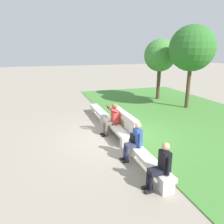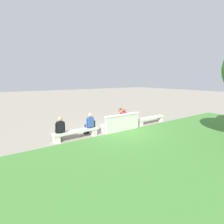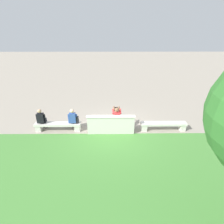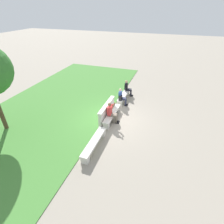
{
  "view_description": "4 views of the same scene",
  "coord_description": "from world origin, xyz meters",
  "px_view_note": "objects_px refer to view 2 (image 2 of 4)",
  "views": [
    {
      "loc": [
        7.85,
        -2.76,
        3.48
      ],
      "look_at": [
        -0.1,
        -0.15,
        1.04
      ],
      "focal_mm": 35.0,
      "sensor_mm": 36.0,
      "label": 1
    },
    {
      "loc": [
        6.2,
        8.16,
        3.05
      ],
      "look_at": [
        0.1,
        -0.59,
        1.02
      ],
      "focal_mm": 28.0,
      "sensor_mm": 36.0,
      "label": 2
    },
    {
      "loc": [
        0.01,
        8.04,
        4.79
      ],
      "look_at": [
        -0.07,
        -0.6,
        0.79
      ],
      "focal_mm": 28.0,
      "sensor_mm": 36.0,
      "label": 3
    },
    {
      "loc": [
        -8.75,
        -2.97,
        6.2
      ],
      "look_at": [
        -0.32,
        -0.11,
        0.71
      ],
      "focal_mm": 28.0,
      "sensor_mm": 36.0,
      "label": 4
    }
  ],
  "objects_px": {
    "bench_mid": "(76,133)",
    "backpack": "(92,124)",
    "person_photographer": "(122,117)",
    "person_distant": "(89,123)",
    "bench_near": "(119,125)",
    "person_companion": "(60,128)",
    "bench_main": "(151,119)"
  },
  "relations": [
    {
      "from": "person_distant",
      "to": "bench_near",
      "type": "bearing_deg",
      "value": 178.07
    },
    {
      "from": "bench_main",
      "to": "person_photographer",
      "type": "relative_size",
      "value": 1.81
    },
    {
      "from": "bench_mid",
      "to": "person_distant",
      "type": "bearing_deg",
      "value": -175.34
    },
    {
      "from": "person_companion",
      "to": "person_photographer",
      "type": "bearing_deg",
      "value": -179.84
    },
    {
      "from": "bench_main",
      "to": "person_distant",
      "type": "distance_m",
      "value": 4.76
    },
    {
      "from": "person_distant",
      "to": "backpack",
      "type": "xyz_separation_m",
      "value": [
        -0.14,
        0.04,
        -0.05
      ]
    },
    {
      "from": "bench_near",
      "to": "person_photographer",
      "type": "distance_m",
      "value": 0.53
    },
    {
      "from": "bench_main",
      "to": "person_photographer",
      "type": "distance_m",
      "value": 2.52
    },
    {
      "from": "person_photographer",
      "to": "person_companion",
      "type": "bearing_deg",
      "value": 0.16
    },
    {
      "from": "backpack",
      "to": "person_distant",
      "type": "bearing_deg",
      "value": -16.81
    },
    {
      "from": "bench_near",
      "to": "person_companion",
      "type": "bearing_deg",
      "value": -1.06
    },
    {
      "from": "person_companion",
      "to": "backpack",
      "type": "relative_size",
      "value": 2.94
    },
    {
      "from": "person_photographer",
      "to": "person_distant",
      "type": "distance_m",
      "value": 2.27
    },
    {
      "from": "bench_mid",
      "to": "person_companion",
      "type": "distance_m",
      "value": 0.89
    },
    {
      "from": "person_photographer",
      "to": "person_distant",
      "type": "height_order",
      "value": "person_photographer"
    },
    {
      "from": "bench_mid",
      "to": "person_distant",
      "type": "relative_size",
      "value": 1.9
    },
    {
      "from": "person_distant",
      "to": "backpack",
      "type": "relative_size",
      "value": 2.94
    },
    {
      "from": "bench_mid",
      "to": "person_distant",
      "type": "xyz_separation_m",
      "value": [
        -0.81,
        -0.07,
        0.36
      ]
    },
    {
      "from": "bench_near",
      "to": "bench_mid",
      "type": "relative_size",
      "value": 1.0
    },
    {
      "from": "person_photographer",
      "to": "person_distant",
      "type": "xyz_separation_m",
      "value": [
        2.27,
        0.01,
        -0.06
      ]
    },
    {
      "from": "bench_main",
      "to": "backpack",
      "type": "relative_size",
      "value": 5.6
    },
    {
      "from": "backpack",
      "to": "bench_main",
      "type": "bearing_deg",
      "value": 179.72
    },
    {
      "from": "person_photographer",
      "to": "bench_mid",
      "type": "bearing_deg",
      "value": 1.44
    },
    {
      "from": "bench_main",
      "to": "backpack",
      "type": "xyz_separation_m",
      "value": [
        4.6,
        -0.02,
        0.31
      ]
    },
    {
      "from": "bench_near",
      "to": "bench_mid",
      "type": "bearing_deg",
      "value": 0.0
    },
    {
      "from": "bench_near",
      "to": "bench_mid",
      "type": "distance_m",
      "value": 2.78
    },
    {
      "from": "bench_near",
      "to": "bench_main",
      "type": "bearing_deg",
      "value": 180.0
    },
    {
      "from": "bench_mid",
      "to": "backpack",
      "type": "relative_size",
      "value": 5.6
    },
    {
      "from": "bench_main",
      "to": "backpack",
      "type": "bearing_deg",
      "value": -0.28
    },
    {
      "from": "bench_main",
      "to": "bench_near",
      "type": "height_order",
      "value": "same"
    },
    {
      "from": "bench_mid",
      "to": "person_photographer",
      "type": "height_order",
      "value": "person_photographer"
    },
    {
      "from": "bench_main",
      "to": "person_distant",
      "type": "bearing_deg",
      "value": -0.8
    }
  ]
}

